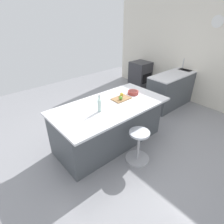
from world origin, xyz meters
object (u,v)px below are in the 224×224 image
at_px(cutting_board, 121,99).
at_px(apple_green, 121,98).
at_px(fruit_bowl, 133,92).
at_px(kitchen_island, 109,124).
at_px(apple_yellow, 122,94).
at_px(water_bottle, 99,105).
at_px(stool_by_window, 138,147).
at_px(oven_range, 140,75).

distance_m(cutting_board, apple_green, 0.09).
relative_size(cutting_board, fruit_bowl, 1.61).
height_order(kitchen_island, apple_green, apple_green).
bearing_deg(cutting_board, apple_yellow, -138.30).
relative_size(water_bottle, fruit_bowl, 1.40).
distance_m(stool_by_window, fruit_bowl, 1.16).
xyz_separation_m(cutting_board, apple_yellow, (-0.08, -0.07, 0.05)).
height_order(cutting_board, water_bottle, water_bottle).
relative_size(kitchen_island, cutting_board, 6.10).
xyz_separation_m(cutting_board, fruit_bowl, (-0.35, -0.01, 0.03)).
bearing_deg(apple_green, apple_yellow, -139.21).
height_order(stool_by_window, water_bottle, water_bottle).
height_order(stool_by_window, cutting_board, cutting_board).
height_order(cutting_board, apple_green, apple_green).
distance_m(oven_range, kitchen_island, 3.27).
distance_m(cutting_board, fruit_bowl, 0.35).
distance_m(kitchen_island, stool_by_window, 0.76).
height_order(stool_by_window, apple_green, apple_green).
height_order(oven_range, apple_yellow, apple_yellow).
xyz_separation_m(apple_yellow, fruit_bowl, (-0.28, 0.05, -0.02)).
relative_size(oven_range, cutting_board, 2.47).
bearing_deg(apple_yellow, water_bottle, 14.75).
xyz_separation_m(kitchen_island, fruit_bowl, (-0.68, -0.01, 0.48)).
height_order(kitchen_island, water_bottle, water_bottle).
xyz_separation_m(water_bottle, fruit_bowl, (-0.98, -0.13, -0.08)).
bearing_deg(fruit_bowl, water_bottle, 7.57).
bearing_deg(apple_green, stool_by_window, 73.61).
xyz_separation_m(oven_range, apple_yellow, (2.42, 1.59, 0.50)).
height_order(cutting_board, fruit_bowl, fruit_bowl).
bearing_deg(stool_by_window, water_bottle, -59.64).
bearing_deg(fruit_bowl, apple_yellow, -11.23).
bearing_deg(fruit_bowl, oven_range, -142.53).
xyz_separation_m(stool_by_window, apple_yellow, (-0.34, -0.81, 0.66)).
height_order(cutting_board, apple_yellow, apple_yellow).
distance_m(kitchen_island, apple_green, 0.57).
bearing_deg(kitchen_island, apple_yellow, -170.34).
distance_m(kitchen_island, cutting_board, 0.55).
xyz_separation_m(stool_by_window, water_bottle, (0.37, -0.62, 0.72)).
bearing_deg(fruit_bowl, kitchen_island, 1.13).
bearing_deg(cutting_board, oven_range, -146.42).
distance_m(kitchen_island, water_bottle, 0.65).
bearing_deg(fruit_bowl, stool_by_window, 50.97).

